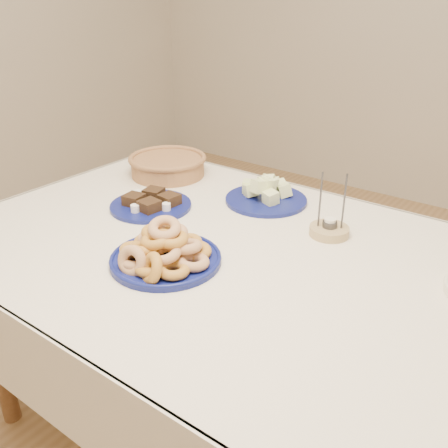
{
  "coord_description": "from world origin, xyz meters",
  "views": [
    {
      "loc": [
        0.71,
        -1.0,
        1.42
      ],
      "look_at": [
        0.0,
        -0.05,
        0.85
      ],
      "focal_mm": 40.0,
      "sensor_mm": 36.0,
      "label": 1
    }
  ],
  "objects_px": {
    "donut_platter": "(164,252)",
    "candle_holder": "(329,229)",
    "dining_table": "(234,282)",
    "melon_plate": "(267,193)",
    "wicker_basket": "(168,165)",
    "brownie_plate": "(151,204)"
  },
  "relations": [
    {
      "from": "donut_platter",
      "to": "candle_holder",
      "type": "distance_m",
      "value": 0.5
    },
    {
      "from": "dining_table",
      "to": "candle_holder",
      "type": "bearing_deg",
      "value": 54.93
    },
    {
      "from": "candle_holder",
      "to": "melon_plate",
      "type": "bearing_deg",
      "value": 159.13
    },
    {
      "from": "wicker_basket",
      "to": "dining_table",
      "type": "bearing_deg",
      "value": -30.92
    },
    {
      "from": "melon_plate",
      "to": "brownie_plate",
      "type": "distance_m",
      "value": 0.39
    },
    {
      "from": "dining_table",
      "to": "donut_platter",
      "type": "distance_m",
      "value": 0.25
    },
    {
      "from": "dining_table",
      "to": "melon_plate",
      "type": "bearing_deg",
      "value": 108.67
    },
    {
      "from": "melon_plate",
      "to": "wicker_basket",
      "type": "height_order",
      "value": "melon_plate"
    },
    {
      "from": "brownie_plate",
      "to": "wicker_basket",
      "type": "bearing_deg",
      "value": 122.28
    },
    {
      "from": "wicker_basket",
      "to": "candle_holder",
      "type": "xyz_separation_m",
      "value": [
        0.73,
        -0.09,
        -0.02
      ]
    },
    {
      "from": "melon_plate",
      "to": "candle_holder",
      "type": "bearing_deg",
      "value": -20.87
    },
    {
      "from": "dining_table",
      "to": "melon_plate",
      "type": "xyz_separation_m",
      "value": [
        -0.12,
        0.35,
        0.13
      ]
    },
    {
      "from": "donut_platter",
      "to": "dining_table",
      "type": "bearing_deg",
      "value": 58.92
    },
    {
      "from": "brownie_plate",
      "to": "candle_holder",
      "type": "height_order",
      "value": "candle_holder"
    },
    {
      "from": "melon_plate",
      "to": "brownie_plate",
      "type": "relative_size",
      "value": 0.97
    },
    {
      "from": "dining_table",
      "to": "donut_platter",
      "type": "xyz_separation_m",
      "value": [
        -0.11,
        -0.17,
        0.14
      ]
    },
    {
      "from": "candle_holder",
      "to": "brownie_plate",
      "type": "bearing_deg",
      "value": -163.1
    },
    {
      "from": "wicker_basket",
      "to": "donut_platter",
      "type": "bearing_deg",
      "value": -48.16
    },
    {
      "from": "melon_plate",
      "to": "wicker_basket",
      "type": "distance_m",
      "value": 0.44
    },
    {
      "from": "donut_platter",
      "to": "wicker_basket",
      "type": "relative_size",
      "value": 0.86
    },
    {
      "from": "dining_table",
      "to": "brownie_plate",
      "type": "height_order",
      "value": "brownie_plate"
    },
    {
      "from": "brownie_plate",
      "to": "candle_holder",
      "type": "xyz_separation_m",
      "value": [
        0.57,
        0.17,
        0.0
      ]
    }
  ]
}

